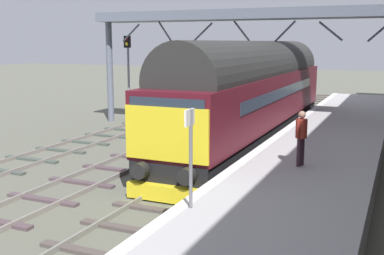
{
  "coord_description": "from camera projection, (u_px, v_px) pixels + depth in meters",
  "views": [
    {
      "loc": [
        6.1,
        -13.38,
        4.62
      ],
      "look_at": [
        0.2,
        -0.0,
        2.01
      ],
      "focal_mm": 44.69,
      "sensor_mm": 36.0,
      "label": 1
    }
  ],
  "objects": [
    {
      "name": "station_platform",
      "position": [
        300.0,
        187.0,
        13.77
      ],
      "size": [
        4.0,
        44.0,
        1.01
      ],
      "color": "#A8A6A8",
      "rests_on": "ground"
    },
    {
      "name": "track_adjacent_west",
      "position": [
        98.0,
        175.0,
        16.63
      ],
      "size": [
        2.5,
        60.0,
        0.15
      ],
      "color": "gray",
      "rests_on": "ground"
    },
    {
      "name": "signal_post_mid",
      "position": [
        128.0,
        68.0,
        28.99
      ],
      "size": [
        0.44,
        0.22,
        5.0
      ],
      "color": "gray",
      "rests_on": "ground"
    },
    {
      "name": "ground_plane",
      "position": [
        186.0,
        189.0,
        15.29
      ],
      "size": [
        140.0,
        140.0,
        0.0
      ],
      "primitive_type": "plane",
      "color": "#595B4E",
      "rests_on": "ground"
    },
    {
      "name": "waiting_passenger",
      "position": [
        301.0,
        133.0,
        14.02
      ],
      "size": [
        0.42,
        0.49,
        1.64
      ],
      "rotation": [
        0.0,
        0.0,
        1.27
      ],
      "color": "#382430",
      "rests_on": "station_platform"
    },
    {
      "name": "platform_number_sign",
      "position": [
        190.0,
        144.0,
        10.35
      ],
      "size": [
        0.1,
        0.44,
        2.2
      ],
      "color": "slate",
      "rests_on": "station_platform"
    },
    {
      "name": "overhead_footbridge",
      "position": [
        243.0,
        20.0,
        24.1
      ],
      "size": [
        16.45,
        2.0,
        6.24
      ],
      "color": "slate",
      "rests_on": "ground"
    },
    {
      "name": "track_adjacent_far_west",
      "position": [
        15.0,
        164.0,
        18.12
      ],
      "size": [
        2.5,
        60.0,
        0.15
      ],
      "color": "gray",
      "rests_on": "ground"
    },
    {
      "name": "track_main",
      "position": [
        186.0,
        187.0,
        15.28
      ],
      "size": [
        2.5,
        60.0,
        0.15
      ],
      "color": "slate",
      "rests_on": "ground"
    },
    {
      "name": "diesel_locomotive",
      "position": [
        254.0,
        91.0,
        21.43
      ],
      "size": [
        2.74,
        17.83,
        4.68
      ],
      "color": "black",
      "rests_on": "ground"
    }
  ]
}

